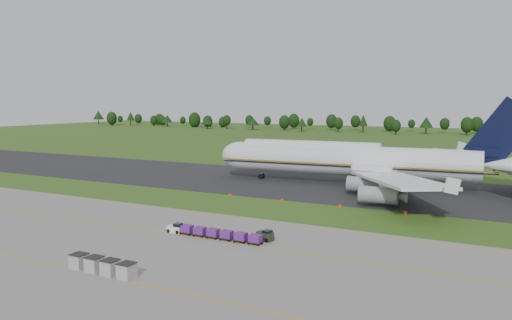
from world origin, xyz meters
The scene contains 10 objects.
ground centered at (0.00, 0.00, 0.00)m, with size 600.00×600.00×0.00m, color #2E4F17.
apron centered at (0.00, -34.00, 0.03)m, with size 300.00×52.00×0.06m, color slate.
taxiway centered at (0.00, 28.00, 0.04)m, with size 300.00×40.00×0.08m, color black.
apron_markings centered at (0.00, -26.98, 0.06)m, with size 300.00×30.20×0.01m.
tree_line centered at (-29.78, 221.57, 6.00)m, with size 527.63×22.83×11.12m.
aircraft centered at (12.21, 31.99, 5.81)m, with size 72.52×70.52×20.36m.
baggage_train centered at (6.86, -21.34, 0.79)m, with size 15.39×1.40×1.34m.
utility_cart centered at (14.19, -19.08, 0.66)m, with size 2.44×1.75×1.22m.
uld_row centered at (3.76, -39.34, 0.93)m, with size 8.94×1.74×1.72m.
edge_markers centered at (11.02, 6.42, 0.27)m, with size 35.27×0.30×0.60m.
Camera 1 is at (44.21, -79.58, 19.40)m, focal length 35.00 mm.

